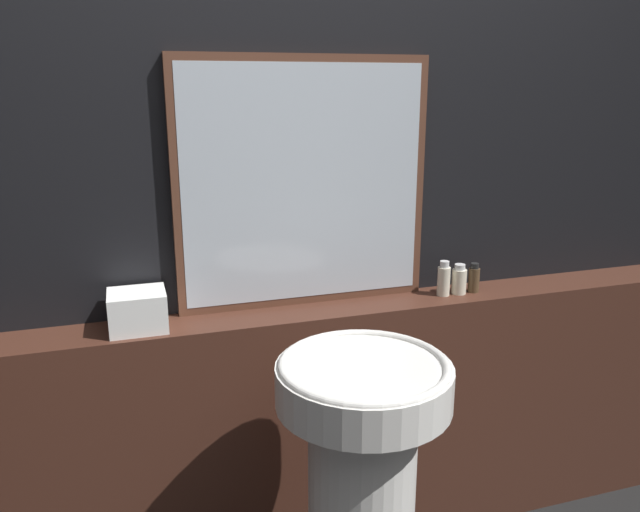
# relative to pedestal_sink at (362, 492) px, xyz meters

# --- Properties ---
(wall_back) EXTENTS (8.00, 0.06, 2.50)m
(wall_back) POSITION_rel_pedestal_sink_xyz_m (-0.01, 0.58, 0.72)
(wall_back) COLOR black
(wall_back) RESTS_ON ground_plane
(vanity_counter) EXTENTS (3.00, 0.19, 0.89)m
(vanity_counter) POSITION_rel_pedestal_sink_xyz_m (-0.01, 0.46, -0.09)
(vanity_counter) COLOR #422319
(vanity_counter) RESTS_ON ground_plane
(pedestal_sink) EXTENTS (0.45, 0.45, 0.91)m
(pedestal_sink) POSITION_rel_pedestal_sink_xyz_m (0.00, 0.00, 0.00)
(pedestal_sink) COLOR silver
(pedestal_sink) RESTS_ON ground_plane
(mirror) EXTENTS (0.82, 0.03, 0.79)m
(mirror) POSITION_rel_pedestal_sink_xyz_m (0.00, 0.53, 0.75)
(mirror) COLOR #563323
(mirror) RESTS_ON vanity_counter
(towel_stack) EXTENTS (0.16, 0.14, 0.12)m
(towel_stack) POSITION_rel_pedestal_sink_xyz_m (-0.53, 0.46, 0.41)
(towel_stack) COLOR white
(towel_stack) RESTS_ON vanity_counter
(shampoo_bottle) EXTENTS (0.04, 0.04, 0.12)m
(shampoo_bottle) POSITION_rel_pedestal_sink_xyz_m (0.47, 0.46, 0.41)
(shampoo_bottle) COLOR beige
(shampoo_bottle) RESTS_ON vanity_counter
(conditioner_bottle) EXTENTS (0.05, 0.05, 0.10)m
(conditioner_bottle) POSITION_rel_pedestal_sink_xyz_m (0.53, 0.46, 0.41)
(conditioner_bottle) COLOR beige
(conditioner_bottle) RESTS_ON vanity_counter
(lotion_bottle) EXTENTS (0.04, 0.04, 0.10)m
(lotion_bottle) POSITION_rel_pedestal_sink_xyz_m (0.59, 0.46, 0.40)
(lotion_bottle) COLOR #4C3823
(lotion_bottle) RESTS_ON vanity_counter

